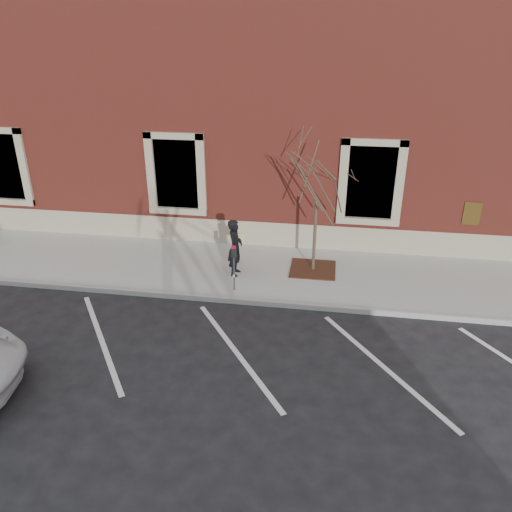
# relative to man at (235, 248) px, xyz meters

# --- Properties ---
(ground) EXTENTS (120.00, 120.00, 0.00)m
(ground) POSITION_rel_man_xyz_m (0.71, -1.34, -0.97)
(ground) COLOR #28282B
(ground) RESTS_ON ground
(sidewalk_near) EXTENTS (40.00, 3.50, 0.15)m
(sidewalk_near) POSITION_rel_man_xyz_m (0.71, 0.41, -0.90)
(sidewalk_near) COLOR #A19F97
(sidewalk_near) RESTS_ON ground
(curb_near) EXTENTS (40.00, 0.12, 0.15)m
(curb_near) POSITION_rel_man_xyz_m (0.71, -1.39, -0.90)
(curb_near) COLOR #9E9E99
(curb_near) RESTS_ON ground
(parking_stripes) EXTENTS (28.00, 4.40, 0.01)m
(parking_stripes) POSITION_rel_man_xyz_m (0.71, -3.54, -0.97)
(parking_stripes) COLOR silver
(parking_stripes) RESTS_ON ground
(building_civic) EXTENTS (40.00, 8.62, 8.00)m
(building_civic) POSITION_rel_man_xyz_m (0.71, 6.40, 3.02)
(building_civic) COLOR maroon
(building_civic) RESTS_ON ground
(man) EXTENTS (0.44, 0.63, 1.65)m
(man) POSITION_rel_man_xyz_m (0.00, 0.00, 0.00)
(man) COLOR black
(man) RESTS_ON sidewalk_near
(parking_meter) EXTENTS (0.12, 0.09, 1.29)m
(parking_meter) POSITION_rel_man_xyz_m (0.15, -0.95, 0.07)
(parking_meter) COLOR #595B60
(parking_meter) RESTS_ON sidewalk_near
(tree_grate) EXTENTS (1.31, 1.31, 0.03)m
(tree_grate) POSITION_rel_man_xyz_m (2.18, 0.62, -0.81)
(tree_grate) COLOR #461E16
(tree_grate) RESTS_ON sidewalk_near
(sapling) EXTENTS (2.33, 2.33, 3.89)m
(sapling) POSITION_rel_man_xyz_m (2.18, 0.62, 1.90)
(sapling) COLOR #4D3F2F
(sapling) RESTS_ON sidewalk_near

